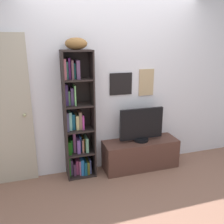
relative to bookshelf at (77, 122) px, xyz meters
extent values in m
cube|color=#885E4D|center=(0.59, -0.99, -0.83)|extent=(5.20, 5.20, 0.04)
cube|color=silver|center=(0.59, 0.14, 0.44)|extent=(4.80, 0.06, 2.51)
cube|color=black|center=(0.68, 0.10, 0.48)|extent=(0.34, 0.02, 0.32)
cube|color=tan|center=(0.68, 0.09, 0.48)|extent=(0.29, 0.01, 0.27)
cube|color=tan|center=(1.09, 0.10, 0.49)|extent=(0.23, 0.02, 0.40)
cube|color=slate|center=(1.09, 0.09, 0.49)|extent=(0.18, 0.01, 0.35)
cube|color=black|center=(-0.17, -0.03, 0.08)|extent=(0.02, 0.28, 1.79)
cube|color=black|center=(0.22, -0.03, 0.08)|extent=(0.02, 0.28, 1.79)
cube|color=black|center=(0.03, 0.10, 0.08)|extent=(0.41, 0.01, 1.79)
cube|color=black|center=(0.03, -0.03, -0.80)|extent=(0.37, 0.27, 0.02)
cube|color=black|center=(0.03, -0.03, -0.45)|extent=(0.37, 0.27, 0.02)
cube|color=black|center=(0.03, -0.03, -0.10)|extent=(0.37, 0.27, 0.02)
cube|color=black|center=(0.03, -0.03, 0.25)|extent=(0.37, 0.27, 0.02)
cube|color=black|center=(0.03, -0.03, 0.60)|extent=(0.37, 0.27, 0.02)
cube|color=black|center=(0.03, -0.03, 0.97)|extent=(0.37, 0.27, 0.02)
cube|color=#267223|center=(-0.14, 0.01, -0.65)|extent=(0.02, 0.17, 0.29)
cube|color=#6D457E|center=(-0.11, 0.02, -0.68)|extent=(0.03, 0.15, 0.23)
cube|color=#4D2A48|center=(-0.07, 0.00, -0.70)|extent=(0.04, 0.19, 0.19)
cube|color=#AA4276|center=(-0.03, 0.02, -0.68)|extent=(0.04, 0.17, 0.22)
cube|color=#A85D8A|center=(0.00, 0.00, -0.68)|extent=(0.02, 0.21, 0.23)
cube|color=#2467B1|center=(0.04, -0.01, -0.67)|extent=(0.04, 0.21, 0.24)
cube|color=#134D61|center=(0.08, -0.01, -0.69)|extent=(0.04, 0.23, 0.20)
cube|color=brown|center=(0.12, -0.01, -0.69)|extent=(0.04, 0.22, 0.20)
cube|color=#4B539D|center=(0.16, 0.00, -0.68)|extent=(0.02, 0.20, 0.22)
cube|color=#134D0D|center=(-0.13, -0.01, -0.35)|extent=(0.04, 0.21, 0.19)
cube|color=#14591E|center=(-0.09, 0.03, -0.35)|extent=(0.03, 0.15, 0.19)
cube|color=#6A3962|center=(-0.05, 0.02, -0.29)|extent=(0.04, 0.16, 0.30)
cube|color=#714898|center=(0.00, 0.00, -0.34)|extent=(0.04, 0.21, 0.20)
cube|color=navy|center=(0.03, 0.02, -0.33)|extent=(0.02, 0.15, 0.23)
cube|color=#935F51|center=(0.06, 0.00, -0.35)|extent=(0.02, 0.20, 0.19)
cube|color=brown|center=(0.08, 0.03, -0.35)|extent=(0.02, 0.14, 0.19)
cube|color=#61997D|center=(0.12, -0.01, -0.33)|extent=(0.04, 0.22, 0.21)
cube|color=#484168|center=(-0.14, -0.01, 0.04)|extent=(0.03, 0.22, 0.26)
cube|color=#7BC1B2|center=(-0.10, 0.01, 0.03)|extent=(0.04, 0.18, 0.25)
cube|color=navy|center=(-0.05, 0.02, 0.02)|extent=(0.04, 0.17, 0.22)
cube|color=tan|center=(0.00, 0.00, 0.01)|extent=(0.04, 0.20, 0.20)
cube|color=#7B5B4B|center=(0.04, 0.00, 0.03)|extent=(0.04, 0.20, 0.25)
cube|color=#B33590|center=(0.07, 0.00, 0.01)|extent=(0.03, 0.20, 0.20)
cube|color=#3C255A|center=(-0.13, 0.02, 0.40)|extent=(0.04, 0.17, 0.28)
cube|color=#4A734C|center=(-0.09, 0.02, 0.35)|extent=(0.03, 0.15, 0.19)
cube|color=#523C6D|center=(-0.05, 0.02, 0.37)|extent=(0.04, 0.16, 0.23)
cube|color=#79C671|center=(-0.02, 0.00, 0.39)|extent=(0.02, 0.20, 0.27)
cube|color=#AF5462|center=(-0.14, -0.01, 0.74)|extent=(0.03, 0.21, 0.26)
cube|color=#265750|center=(-0.10, 0.02, 0.72)|extent=(0.02, 0.16, 0.22)
cube|color=#581E67|center=(-0.07, 0.02, 0.74)|extent=(0.03, 0.16, 0.27)
cube|color=brown|center=(-0.04, -0.01, 0.73)|extent=(0.03, 0.21, 0.24)
cube|color=#1D6967|center=(-0.01, 0.02, 0.71)|extent=(0.03, 0.16, 0.20)
cube|color=#58385A|center=(0.03, -0.01, 0.73)|extent=(0.04, 0.21, 0.24)
ellipsoid|color=#8F5F31|center=(0.03, -0.03, 1.05)|extent=(0.32, 0.25, 0.15)
cube|color=#523129|center=(0.95, -0.08, -0.59)|extent=(1.14, 0.39, 0.44)
cube|color=#3B231D|center=(0.95, -0.27, -0.59)|extent=(1.03, 0.01, 0.28)
cylinder|color=black|center=(0.95, -0.08, -0.35)|extent=(0.22, 0.22, 0.04)
cube|color=black|center=(0.95, -0.08, -0.10)|extent=(0.67, 0.04, 0.47)
cube|color=#50759F|center=(0.95, -0.10, -0.10)|extent=(0.63, 0.01, 0.43)
cube|color=gray|center=(-0.99, 0.07, -0.25)|extent=(0.52, 0.01, 0.72)
sphere|color=tan|center=(-0.68, 0.04, 0.15)|extent=(0.04, 0.04, 0.04)
camera|label=1|loc=(-0.51, -3.23, 1.11)|focal=39.27mm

